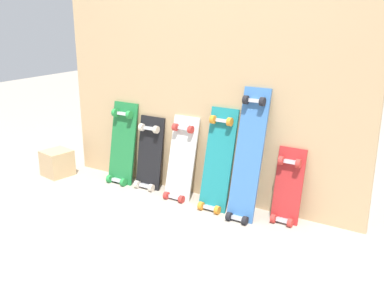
% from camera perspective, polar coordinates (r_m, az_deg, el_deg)
% --- Properties ---
extents(ground_plane, '(12.00, 12.00, 0.00)m').
position_cam_1_polar(ground_plane, '(3.32, 0.63, -6.82)').
color(ground_plane, '#A89E8E').
extents(plywood_wall_panel, '(2.39, 0.04, 1.90)m').
position_cam_1_polar(plywood_wall_panel, '(3.12, 1.36, 9.76)').
color(plywood_wall_panel, tan).
rests_on(plywood_wall_panel, ground).
extents(skateboard_green, '(0.23, 0.21, 0.71)m').
position_cam_1_polar(skateboard_green, '(3.57, -9.03, -0.41)').
color(skateboard_green, '#1E7238').
rests_on(skateboard_green, ground).
extents(skateboard_black, '(0.22, 0.18, 0.63)m').
position_cam_1_polar(skateboard_black, '(3.44, -5.56, -1.70)').
color(skateboard_black, black).
rests_on(skateboard_black, ground).
extents(skateboard_white, '(0.21, 0.23, 0.67)m').
position_cam_1_polar(skateboard_white, '(3.24, -1.45, -2.45)').
color(skateboard_white, silver).
rests_on(skateboard_white, ground).
extents(skateboard_teal, '(0.21, 0.26, 0.77)m').
position_cam_1_polar(skateboard_teal, '(3.06, 3.32, -2.66)').
color(skateboard_teal, '#197A7F').
rests_on(skateboard_teal, ground).
extents(skateboard_blue, '(0.19, 0.30, 0.93)m').
position_cam_1_polar(skateboard_blue, '(2.92, 7.21, -2.07)').
color(skateboard_blue, '#386BAD').
rests_on(skateboard_blue, ground).
extents(skateboard_red, '(0.18, 0.18, 0.56)m').
position_cam_1_polar(skateboard_red, '(2.95, 12.24, -5.95)').
color(skateboard_red, '#B22626').
rests_on(skateboard_red, ground).
extents(wooden_crate, '(0.25, 0.25, 0.21)m').
position_cam_1_polar(wooden_crate, '(3.88, -17.04, -2.35)').
color(wooden_crate, tan).
rests_on(wooden_crate, ground).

